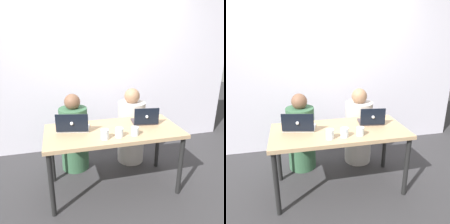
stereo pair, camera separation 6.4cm
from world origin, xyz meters
TOP-DOWN VIEW (x-y plane):
  - ground_plane at (0.00, 0.00)m, footprint 12.00×12.00m
  - back_wall at (0.00, 1.15)m, footprint 4.50×0.10m
  - desk at (0.00, 0.00)m, footprint 1.47×0.68m
  - person_on_left at (-0.39, 0.54)m, footprint 0.40×0.40m
  - person_on_right at (0.39, 0.54)m, footprint 0.45×0.45m
  - laptop_back_left at (-0.43, 0.08)m, footprint 0.37×0.28m
  - laptop_back_right at (0.40, 0.09)m, footprint 0.31×0.26m
  - water_glass_right at (0.18, -0.19)m, footprint 0.08×0.08m
  - water_glass_left at (-0.14, -0.21)m, footprint 0.08×0.08m
  - water_glass_center at (0.01, -0.19)m, footprint 0.08×0.08m

SIDE VIEW (x-z plane):
  - ground_plane at x=0.00m, z-range 0.00..0.00m
  - person_on_left at x=-0.39m, z-range -0.06..0.98m
  - person_on_right at x=0.39m, z-range -0.06..1.00m
  - desk at x=0.00m, z-range 0.30..1.04m
  - water_glass_right at x=0.18m, z-range 0.74..0.82m
  - water_glass_center at x=0.01m, z-range 0.74..0.83m
  - water_glass_left at x=-0.14m, z-range 0.74..0.84m
  - laptop_back_right at x=0.40m, z-range 0.68..0.89m
  - laptop_back_left at x=-0.43m, z-range 0.68..0.89m
  - back_wall at x=0.00m, z-range 0.00..2.59m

